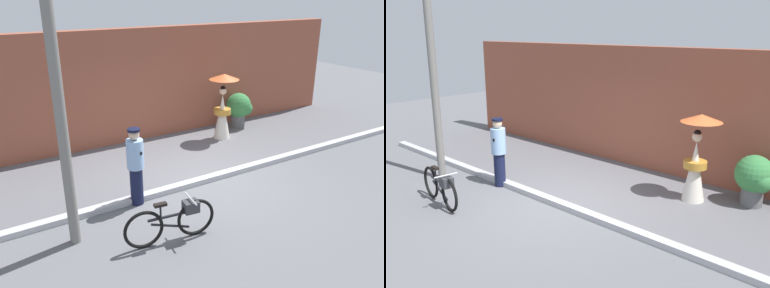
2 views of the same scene
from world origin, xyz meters
The scene contains 8 objects.
ground_plane centered at (0.00, 0.00, 0.00)m, with size 30.00×30.00×0.00m, color slate.
building_wall centered at (0.00, 3.50, 1.58)m, with size 14.00×0.40×3.15m, color brown.
sidewalk_curb centered at (0.00, 0.00, 0.06)m, with size 14.00×0.20×0.12m, color #B2B2B7.
bicycle_near_officer centered at (-1.80, -1.60, 0.40)m, with size 1.65×0.48×0.78m.
person_officer centered at (-1.80, -0.08, 0.86)m, with size 0.34×0.37×1.62m.
person_with_parasol centered at (1.97, 2.20, 0.98)m, with size 0.86×0.86×1.89m.
potted_plant_by_door centered at (3.02, 2.74, 0.62)m, with size 0.81×0.79×1.09m.
utility_pole centered at (-3.27, -0.74, 2.40)m, with size 0.18×0.18×4.80m, color slate.
Camera 2 is at (5.86, -5.72, 3.57)m, focal length 39.45 mm.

